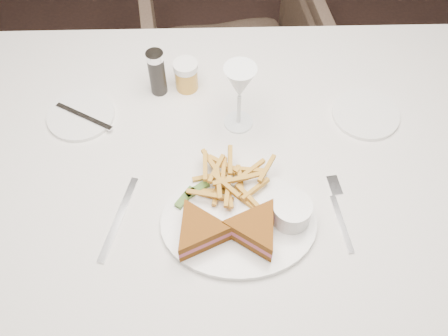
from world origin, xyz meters
name	(u,v)px	position (x,y,z in m)	size (l,w,h in m)	color
table	(225,239)	(-0.20, 0.23, 0.38)	(1.38, 0.92, 0.75)	silver
chair_far	(230,51)	(-0.22, 1.07, 0.33)	(0.64, 0.60, 0.66)	#4B392E
table_setting	(231,174)	(-0.19, 0.17, 0.79)	(0.84, 0.57, 0.18)	white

